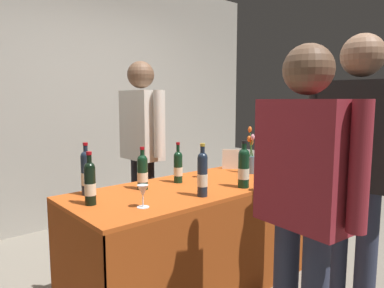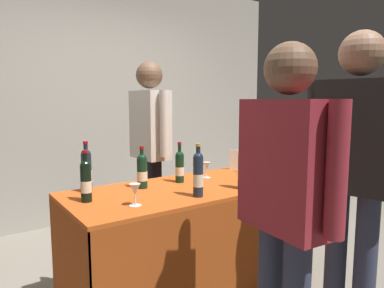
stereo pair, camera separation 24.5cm
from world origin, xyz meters
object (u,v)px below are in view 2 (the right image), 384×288
at_px(wine_glass_near_vendor, 135,190).
at_px(vendor_presenter, 150,139).
at_px(flower_vase, 257,160).
at_px(taster_foreground_right, 286,193).
at_px(display_bottle_0, 142,170).
at_px(wine_glass_mid, 206,167).
at_px(featured_wine_bottle, 180,166).
at_px(tasting_table, 192,218).

xyz_separation_m(wine_glass_near_vendor, vendor_presenter, (0.63, 0.99, 0.17)).
relative_size(flower_vase, taster_foreground_right, 0.24).
xyz_separation_m(display_bottle_0, wine_glass_mid, (0.56, 0.00, -0.04)).
relative_size(display_bottle_0, taster_foreground_right, 0.18).
distance_m(vendor_presenter, taster_foreground_right, 1.81).
height_order(display_bottle_0, wine_glass_mid, display_bottle_0).
relative_size(wine_glass_mid, vendor_presenter, 0.07).
height_order(featured_wine_bottle, taster_foreground_right, taster_foreground_right).
bearing_deg(tasting_table, vendor_presenter, 83.07).
bearing_deg(taster_foreground_right, tasting_table, -5.69).
relative_size(tasting_table, featured_wine_bottle, 5.87).
relative_size(display_bottle_0, wine_glass_mid, 2.35).
height_order(featured_wine_bottle, flower_vase, flower_vase).
height_order(tasting_table, flower_vase, flower_vase).
bearing_deg(flower_vase, taster_foreground_right, -130.11).
bearing_deg(display_bottle_0, vendor_presenter, 57.26).
bearing_deg(vendor_presenter, display_bottle_0, -32.82).
relative_size(tasting_table, wine_glass_mid, 14.17).
distance_m(tasting_table, display_bottle_0, 0.50).
bearing_deg(wine_glass_mid, wine_glass_near_vendor, -156.10).
height_order(display_bottle_0, taster_foreground_right, taster_foreground_right).
distance_m(featured_wine_bottle, wine_glass_mid, 0.26).
bearing_deg(featured_wine_bottle, flower_vase, -11.20).
xyz_separation_m(display_bottle_0, taster_foreground_right, (0.12, -1.15, 0.08)).
bearing_deg(vendor_presenter, taster_foreground_right, -9.43).
xyz_separation_m(wine_glass_mid, vendor_presenter, (-0.15, 0.64, 0.17)).
xyz_separation_m(flower_vase, taster_foreground_right, (-0.85, -1.01, 0.08)).
bearing_deg(wine_glass_near_vendor, featured_wine_bottle, 32.86).
bearing_deg(featured_wine_bottle, vendor_presenter, 80.75).
relative_size(tasting_table, wine_glass_near_vendor, 13.53).
bearing_deg(display_bottle_0, featured_wine_bottle, -0.86).
bearing_deg(display_bottle_0, taster_foreground_right, -84.25).
height_order(wine_glass_mid, taster_foreground_right, taster_foreground_right).
xyz_separation_m(wine_glass_near_vendor, flower_vase, (1.19, 0.21, 0.03)).
bearing_deg(vendor_presenter, wine_glass_mid, 13.07).
bearing_deg(flower_vase, tasting_table, -178.72).
relative_size(wine_glass_near_vendor, taster_foreground_right, 0.08).
relative_size(wine_glass_mid, taster_foreground_right, 0.08).
height_order(wine_glass_near_vendor, wine_glass_mid, wine_glass_near_vendor).
bearing_deg(vendor_presenter, tasting_table, -7.01).
height_order(tasting_table, featured_wine_bottle, featured_wine_bottle).
relative_size(wine_glass_mid, flower_vase, 0.32).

